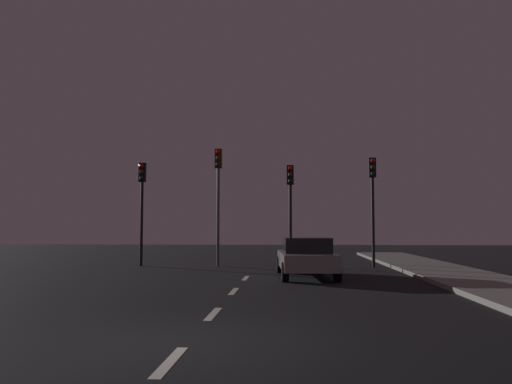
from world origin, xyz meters
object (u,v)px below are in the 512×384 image
at_px(traffic_signal_far_left, 142,193).
at_px(traffic_signal_center_left, 218,184).
at_px(traffic_signal_center_right, 290,195).
at_px(car_stopped_ahead, 306,257).
at_px(traffic_signal_far_right, 373,190).

bearing_deg(traffic_signal_far_left, traffic_signal_center_left, 0.02).
height_order(traffic_signal_center_right, car_stopped_ahead, traffic_signal_center_right).
bearing_deg(traffic_signal_center_left, traffic_signal_center_right, -0.03).
xyz_separation_m(traffic_signal_far_right, car_stopped_ahead, (-3.19, -4.95, -2.75)).
height_order(traffic_signal_far_left, traffic_signal_center_left, traffic_signal_center_left).
relative_size(traffic_signal_center_left, traffic_signal_far_right, 1.10).
xyz_separation_m(traffic_signal_far_left, traffic_signal_far_right, (10.71, 0.00, 0.09)).
height_order(traffic_signal_center_left, traffic_signal_far_right, traffic_signal_center_left).
bearing_deg(car_stopped_ahead, traffic_signal_center_left, 128.27).
height_order(traffic_signal_center_left, car_stopped_ahead, traffic_signal_center_left).
distance_m(traffic_signal_far_left, traffic_signal_center_left, 3.63).
xyz_separation_m(traffic_signal_center_right, traffic_signal_far_right, (3.75, 0.00, 0.20)).
bearing_deg(traffic_signal_center_right, traffic_signal_far_left, 180.00).
height_order(traffic_signal_far_right, car_stopped_ahead, traffic_signal_far_right).
distance_m(traffic_signal_center_left, traffic_signal_far_right, 7.10).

